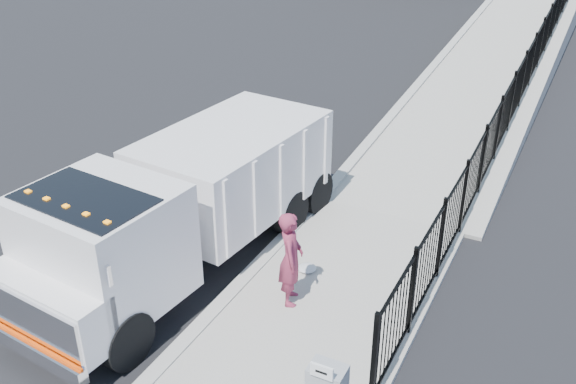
% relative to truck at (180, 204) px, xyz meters
% --- Properties ---
extents(ground, '(120.00, 120.00, 0.00)m').
position_rel_truck_xyz_m(ground, '(1.44, -0.04, -1.58)').
color(ground, black).
rests_on(ground, ground).
extents(sidewalk, '(3.55, 12.00, 0.12)m').
position_rel_truck_xyz_m(sidewalk, '(3.37, -2.04, -1.52)').
color(sidewalk, '#9E998E').
rests_on(sidewalk, ground).
extents(curb, '(0.30, 12.00, 0.16)m').
position_rel_truck_xyz_m(curb, '(1.44, -2.04, -1.50)').
color(curb, '#ADAAA3').
rests_on(curb, ground).
extents(ramp, '(3.95, 24.06, 3.19)m').
position_rel_truck_xyz_m(ramp, '(3.57, 15.96, -1.58)').
color(ramp, '#9E998E').
rests_on(ramp, ground).
extents(iron_fence, '(0.10, 28.00, 1.80)m').
position_rel_truck_xyz_m(iron_fence, '(4.99, 11.96, -0.68)').
color(iron_fence, black).
rests_on(iron_fence, ground).
extents(truck, '(3.45, 8.42, 2.81)m').
position_rel_truck_xyz_m(truck, '(0.00, 0.00, 0.00)').
color(truck, black).
rests_on(truck, ground).
extents(worker, '(0.72, 0.85, 1.97)m').
position_rel_truck_xyz_m(worker, '(2.63, -0.16, -0.47)').
color(worker, '#8D2C47').
rests_on(worker, sidewalk).
extents(arrow_sign, '(0.35, 0.04, 0.22)m').
position_rel_truck_xyz_m(arrow_sign, '(4.54, -3.04, -0.10)').
color(arrow_sign, white).
rests_on(arrow_sign, utility_cabinet).
extents(debris, '(0.41, 0.41, 0.10)m').
position_rel_truck_xyz_m(debris, '(2.48, 0.92, -1.41)').
color(debris, silver).
rests_on(debris, sidewalk).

